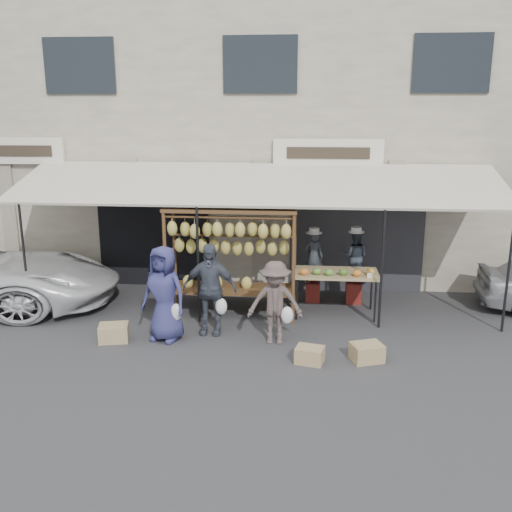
{
  "coord_description": "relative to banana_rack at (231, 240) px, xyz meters",
  "views": [
    {
      "loc": [
        1.09,
        -9.32,
        4.11
      ],
      "look_at": [
        0.1,
        1.4,
        1.3
      ],
      "focal_mm": 40.0,
      "sensor_mm": 36.0,
      "label": 1
    }
  ],
  "objects": [
    {
      "name": "crate_near_a",
      "position": [
        1.59,
        -2.09,
        -1.44
      ],
      "size": [
        0.52,
        0.44,
        0.27
      ],
      "primitive_type": "cube",
      "rotation": [
        0.0,
        0.0,
        -0.23
      ],
      "color": "tan",
      "rests_on": "ground_plane"
    },
    {
      "name": "crate_near_b",
      "position": [
        2.54,
        -1.94,
        -1.42
      ],
      "size": [
        0.6,
        0.53,
        0.3
      ],
      "primitive_type": "cube",
      "rotation": [
        0.0,
        0.0,
        0.35
      ],
      "color": "tan",
      "rests_on": "ground_plane"
    },
    {
      "name": "stool_left",
      "position": [
        1.64,
        1.03,
        -1.36
      ],
      "size": [
        0.31,
        0.31,
        0.43
      ],
      "primitive_type": "cube",
      "rotation": [
        0.0,
        0.0,
        -0.0
      ],
      "color": "maroon",
      "rests_on": "ground_plane"
    },
    {
      "name": "vendor_right",
      "position": [
        2.53,
        1.02,
        -0.54
      ],
      "size": [
        0.64,
        0.55,
        1.14
      ],
      "primitive_type": "imported",
      "rotation": [
        0.0,
        0.0,
        2.9
      ],
      "color": "#2D3541",
      "rests_on": "stool_right"
    },
    {
      "name": "customer_mid",
      "position": [
        -0.27,
        -0.96,
        -0.71
      ],
      "size": [
        1.03,
        0.47,
        1.73
      ],
      "primitive_type": "imported",
      "rotation": [
        0.0,
        0.0,
        -0.05
      ],
      "color": "#414755",
      "rests_on": "ground_plane"
    },
    {
      "name": "customer_right",
      "position": [
        0.96,
        -1.31,
        -0.82
      ],
      "size": [
        1.0,
        0.61,
        1.52
      ],
      "primitive_type": "imported",
      "rotation": [
        0.0,
        0.0,
        0.04
      ],
      "color": "#524441",
      "rests_on": "ground_plane"
    },
    {
      "name": "vendor_left",
      "position": [
        1.64,
        1.03,
        -0.58
      ],
      "size": [
        0.42,
        0.28,
        1.13
      ],
      "primitive_type": "imported",
      "rotation": [
        0.0,
        0.0,
        3.15
      ],
      "color": "#2F343C",
      "rests_on": "stool_left"
    },
    {
      "name": "crate_far",
      "position": [
        -1.95,
        -1.5,
        -1.42
      ],
      "size": [
        0.6,
        0.51,
        0.31
      ],
      "primitive_type": "cube",
      "rotation": [
        0.0,
        0.0,
        0.24
      ],
      "color": "tan",
      "rests_on": "ground_plane"
    },
    {
      "name": "produce_table",
      "position": [
        2.09,
        0.2,
        -0.7
      ],
      "size": [
        1.7,
        0.9,
        1.04
      ],
      "color": "tan",
      "rests_on": "ground_plane"
    },
    {
      "name": "awning",
      "position": [
        0.42,
        0.73,
        1.0
      ],
      "size": [
        10.0,
        2.35,
        2.92
      ],
      "color": "beige",
      "rests_on": "ground_plane"
    },
    {
      "name": "customer_left",
      "position": [
        -1.03,
        -1.34,
        -0.7
      ],
      "size": [
        0.99,
        0.8,
        1.75
      ],
      "primitive_type": "imported",
      "rotation": [
        0.0,
        0.0,
        -0.32
      ],
      "color": "navy",
      "rests_on": "ground_plane"
    },
    {
      "name": "ground_plane",
      "position": [
        0.41,
        -1.54,
        -1.57
      ],
      "size": [
        90.0,
        90.0,
        0.0
      ],
      "primitive_type": "plane",
      "color": "#2D2D30"
    },
    {
      "name": "shophouse",
      "position": [
        0.41,
        4.95,
        2.07
      ],
      "size": [
        24.0,
        6.15,
        7.3
      ],
      "color": "beige",
      "rests_on": "ground_plane"
    },
    {
      "name": "stool_right",
      "position": [
        2.53,
        1.02,
        -1.34
      ],
      "size": [
        0.35,
        0.35,
        0.46
      ],
      "primitive_type": "cube",
      "rotation": [
        0.0,
        0.0,
        -0.07
      ],
      "color": "maroon",
      "rests_on": "ground_plane"
    },
    {
      "name": "banana_rack",
      "position": [
        0.0,
        0.0,
        0.0
      ],
      "size": [
        2.6,
        0.9,
        2.24
      ],
      "color": "#432C17",
      "rests_on": "ground_plane"
    }
  ]
}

